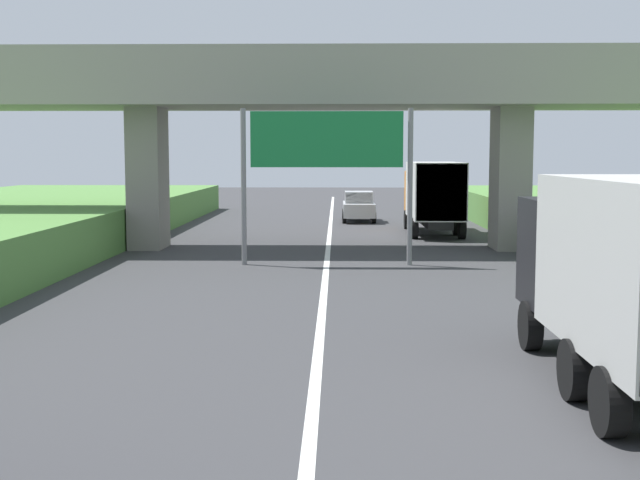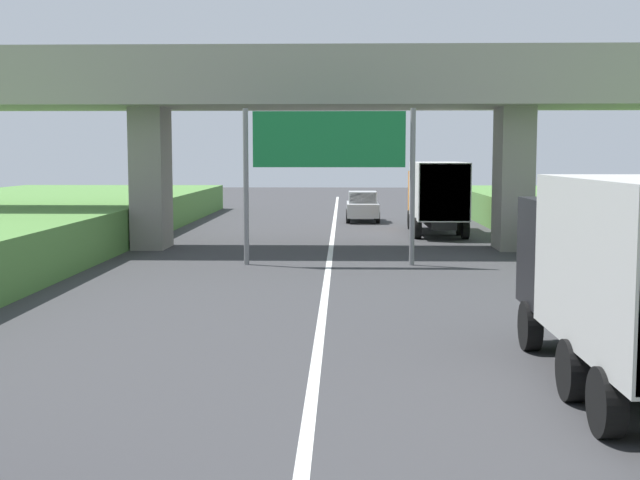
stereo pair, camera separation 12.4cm
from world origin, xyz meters
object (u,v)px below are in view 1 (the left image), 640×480
object	(u,v)px
overhead_highway_sign	(327,150)
truck_black	(634,272)
car_silver	(359,207)
truck_orange	(433,194)

from	to	relation	value
overhead_highway_sign	truck_black	world-z (taller)	overhead_highway_sign
car_silver	truck_orange	bearing A→B (deg)	-65.89
overhead_highway_sign	truck_orange	size ratio (longest dim) A/B	0.81
truck_black	truck_orange	bearing A→B (deg)	90.36
truck_black	car_silver	world-z (taller)	truck_black
truck_orange	car_silver	distance (m)	8.25
truck_black	car_silver	xyz separation A→B (m)	(-3.51, 34.31, -1.08)
overhead_highway_sign	truck_black	size ratio (longest dim) A/B	0.81
truck_orange	truck_black	bearing A→B (deg)	-89.64
overhead_highway_sign	truck_orange	distance (m)	12.59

